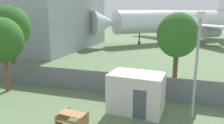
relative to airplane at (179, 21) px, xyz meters
The scene contains 9 objects.
hangar_building 34.87m from the airplane, 151.22° to the right, with size 29.05×21.65×15.52m.
perimeter_fence 36.98m from the airplane, 96.02° to the right, with size 56.07×0.07×1.86m.
airplane is the anchor object (origin of this frame).
portable_cabin 39.19m from the airplane, 92.62° to the right, with size 3.70×2.57×2.65m.
picnic_bench_open_grass 42.57m from the airplane, 96.80° to the right, with size 1.76×1.57×0.76m.
tree_near_hangar 33.84m from the airplane, 89.16° to the right, with size 3.39×3.39×6.61m.
tree_left_of_cabin 40.71m from the airplane, 108.72° to the right, with size 3.33×3.33×6.22m.
tree_behind_benches 37.44m from the airplane, 116.81° to the right, with size 4.23×4.23×7.33m.
light_mast 39.03m from the airplane, 87.33° to the right, with size 0.44×0.44×6.63m.
Camera 1 is at (4.76, -6.34, 6.60)m, focal length 35.00 mm.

